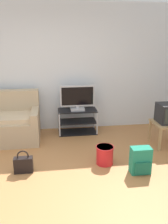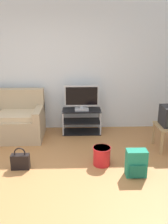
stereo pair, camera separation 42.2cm
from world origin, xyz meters
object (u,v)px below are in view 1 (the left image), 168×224
at_px(handbag, 23,164).
at_px(cleaning_bucket, 105,155).
at_px(side_table, 167,126).
at_px(flat_tv, 77,98).
at_px(backpack, 141,161).
at_px(tv_stand, 77,121).
at_px(crt_tv, 168,113).

height_order(handbag, cleaning_bucket, handbag).
bearing_deg(cleaning_bucket, side_table, 22.65).
xyz_separation_m(flat_tv, side_table, (1.62, -0.84, -0.39)).
xyz_separation_m(handbag, cleaning_bucket, (1.30, 0.09, 0.03)).
bearing_deg(flat_tv, cleaning_bucket, -78.18).
height_order(flat_tv, backpack, flat_tv).
bearing_deg(cleaning_bucket, backpack, -35.99).
relative_size(tv_stand, cleaning_bucket, 2.68).
bearing_deg(backpack, crt_tv, 46.53).
bearing_deg(flat_tv, handbag, -124.12).
bearing_deg(tv_stand, side_table, -28.09).
xyz_separation_m(flat_tv, handbag, (-1.01, -1.49, -0.64)).
height_order(tv_stand, crt_tv, crt_tv).
relative_size(side_table, backpack, 1.27).
bearing_deg(flat_tv, crt_tv, -27.02).
distance_m(tv_stand, backpack, 1.93).
bearing_deg(side_table, backpack, -133.21).
bearing_deg(backpack, flat_tv, 113.10).
distance_m(crt_tv, backpack, 1.32).
distance_m(crt_tv, handbag, 2.75).
distance_m(side_table, crt_tv, 0.25).
bearing_deg(handbag, crt_tv, 14.11).
bearing_deg(cleaning_bucket, crt_tv, 23.24).
distance_m(flat_tv, crt_tv, 1.82).
distance_m(flat_tv, handbag, 1.91).
xyz_separation_m(crt_tv, handbag, (-2.63, -0.66, -0.50)).
bearing_deg(cleaning_bucket, handbag, -176.03).
xyz_separation_m(tv_stand, side_table, (1.62, -0.86, 0.13)).
xyz_separation_m(flat_tv, cleaning_bucket, (0.29, -1.40, -0.61)).
xyz_separation_m(tv_stand, backpack, (0.77, -1.77, -0.05)).
relative_size(side_table, handbag, 1.45).
height_order(crt_tv, cleaning_bucket, crt_tv).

